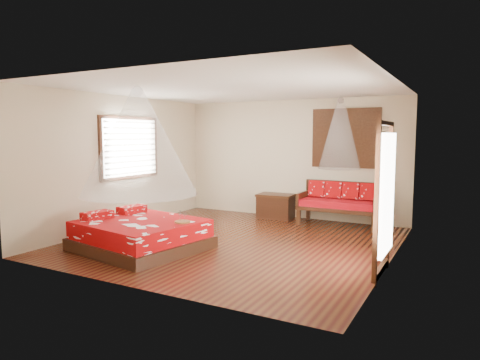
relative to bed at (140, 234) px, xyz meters
name	(u,v)px	position (x,y,z in m)	size (l,w,h in m)	color
room	(235,166)	(1.21, 1.23, 1.15)	(5.54, 5.54, 2.84)	black
bed	(140,234)	(0.00, 0.00, 0.00)	(2.25, 2.09, 0.63)	black
daybed	(340,202)	(2.51, 3.61, 0.27)	(1.73, 0.77, 0.94)	black
storage_chest	(276,206)	(0.95, 3.68, 0.04)	(0.88, 0.67, 0.58)	black
shutter_panel	(346,138)	(2.51, 3.94, 1.65)	(1.52, 0.06, 1.32)	black
window_left	(130,148)	(-1.50, 1.43, 1.45)	(0.10, 1.74, 1.34)	black
glazed_door	(383,199)	(3.93, 0.63, 0.82)	(0.08, 1.02, 2.16)	black
wine_tray	(182,219)	(0.77, 0.18, 0.31)	(0.26, 0.26, 0.21)	brown
mosquito_net_main	(139,142)	(0.02, 0.00, 1.60)	(1.96, 1.96, 1.80)	white
mosquito_net_daybed	(340,134)	(2.51, 3.48, 1.75)	(0.89, 0.89, 1.50)	white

